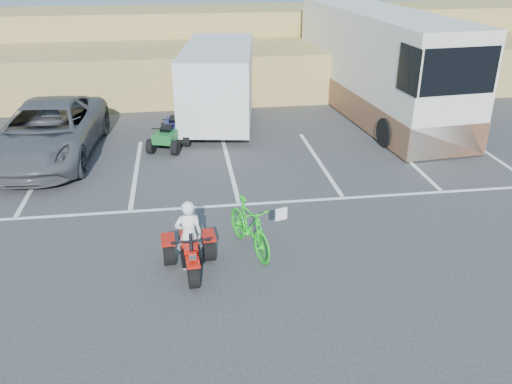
{
  "coord_description": "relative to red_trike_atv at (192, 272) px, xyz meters",
  "views": [
    {
      "loc": [
        -1.3,
        -9.74,
        6.03
      ],
      "look_at": [
        0.22,
        0.97,
        1.0
      ],
      "focal_mm": 38.0,
      "sensor_mm": 36.0,
      "label": 1
    }
  ],
  "objects": [
    {
      "name": "rv_motorhome",
      "position": [
        7.34,
        10.19,
        1.62
      ],
      "size": [
        3.61,
        10.57,
        3.72
      ],
      "rotation": [
        0.0,
        0.0,
        0.1
      ],
      "color": "silver",
      "rests_on": "ground"
    },
    {
      "name": "cargo_trailer",
      "position": [
        1.38,
        9.91,
        1.47
      ],
      "size": [
        3.2,
        6.09,
        2.71
      ],
      "rotation": [
        0.0,
        0.0,
        -0.16
      ],
      "color": "silver",
      "rests_on": "ground"
    },
    {
      "name": "green_dirt_bike",
      "position": [
        1.26,
        0.68,
        0.57
      ],
      "size": [
        1.1,
        1.97,
        1.14
      ],
      "primitive_type": "imported",
      "rotation": [
        0.0,
        0.0,
        0.32
      ],
      "color": "#14BF19",
      "rests_on": "ground"
    },
    {
      "name": "grey_pickup",
      "position": [
        -4.02,
        6.99,
        0.82
      ],
      "size": [
        3.1,
        6.09,
        1.65
      ],
      "primitive_type": "imported",
      "rotation": [
        0.0,
        0.0,
        -0.06
      ],
      "color": "#4B4C53",
      "rests_on": "ground"
    },
    {
      "name": "grass_embankment",
      "position": [
        1.29,
        15.97,
        1.42
      ],
      "size": [
        40.0,
        8.5,
        3.1
      ],
      "color": "olive",
      "rests_on": "ground"
    },
    {
      "name": "parking_stripes",
      "position": [
        2.16,
        4.55,
        0.0
      ],
      "size": [
        28.0,
        5.16,
        0.01
      ],
      "color": "white",
      "rests_on": "ground"
    },
    {
      "name": "ground",
      "position": [
        1.29,
        0.49,
        0.0
      ],
      "size": [
        100.0,
        100.0,
        0.0
      ],
      "primitive_type": "plane",
      "color": "#333335",
      "rests_on": "ground"
    },
    {
      "name": "rider",
      "position": [
        -0.01,
        0.15,
        0.75
      ],
      "size": [
        0.57,
        0.39,
        1.5
      ],
      "primitive_type": "imported",
      "rotation": [
        0.0,
        0.0,
        3.2
      ],
      "color": "white",
      "rests_on": "ground"
    },
    {
      "name": "red_trike_atv",
      "position": [
        0.0,
        0.0,
        0.0
      ],
      "size": [
        1.18,
        1.52,
        0.95
      ],
      "primitive_type": null,
      "rotation": [
        0.0,
        0.0,
        0.06
      ],
      "color": "#B2130A",
      "rests_on": "ground"
    },
    {
      "name": "quad_atv_green",
      "position": [
        -0.5,
        7.17,
        0.0
      ],
      "size": [
        1.36,
        1.56,
        0.86
      ],
      "primitive_type": null,
      "rotation": [
        0.0,
        0.0,
        -0.33
      ],
      "color": "#155F24",
      "rests_on": "ground"
    },
    {
      "name": "quad_atv_blue",
      "position": [
        -0.24,
        7.92,
        0.0
      ],
      "size": [
        1.26,
        1.56,
        0.93
      ],
      "primitive_type": null,
      "rotation": [
        0.0,
        0.0,
        -0.15
      ],
      "color": "navy",
      "rests_on": "ground"
    }
  ]
}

